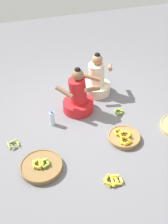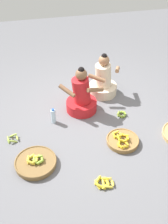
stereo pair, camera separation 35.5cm
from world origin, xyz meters
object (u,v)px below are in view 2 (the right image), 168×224
at_px(banana_basket_back_right, 36,162).
at_px(water_bottle, 53,116).
at_px(vendor_woman_behind, 103,81).
at_px(banana_basket_front_right, 122,140).
at_px(loose_bananas_mid_left, 104,183).
at_px(vendor_woman_front, 81,97).
at_px(loose_bananas_mid_right, 122,114).
at_px(loose_bananas_near_bicycle, 13,138).

bearing_deg(banana_basket_back_right, water_bottle, 66.28).
bearing_deg(vendor_woman_behind, banana_basket_front_right, -93.31).
xyz_separation_m(banana_basket_front_right, loose_bananas_mid_left, (-0.48, -0.65, -0.02)).
distance_m(vendor_woman_front, vendor_woman_behind, 0.64).
height_order(vendor_woman_front, loose_bananas_mid_right, vendor_woman_front).
distance_m(banana_basket_front_right, loose_bananas_mid_right, 0.64).
distance_m(banana_basket_front_right, loose_bananas_near_bicycle, 1.65).
bearing_deg(vendor_woman_behind, loose_bananas_mid_right, -79.81).
bearing_deg(loose_bananas_mid_left, banana_basket_front_right, 53.90).
bearing_deg(loose_bananas_near_bicycle, vendor_woman_behind, 27.94).
bearing_deg(loose_bananas_mid_left, loose_bananas_mid_right, 61.73).
height_order(vendor_woman_front, loose_bananas_mid_left, vendor_woman_front).
height_order(vendor_woman_front, loose_bananas_near_bicycle, vendor_woman_front).
height_order(banana_basket_back_right, loose_bananas_near_bicycle, banana_basket_back_right).
bearing_deg(banana_basket_front_right, vendor_woman_behind, 86.69).
distance_m(vendor_woman_behind, loose_bananas_mid_left, 2.06).
distance_m(vendor_woman_front, water_bottle, 0.57).
height_order(vendor_woman_behind, loose_bananas_near_bicycle, vendor_woman_behind).
height_order(loose_bananas_mid_right, water_bottle, water_bottle).
distance_m(vendor_woman_behind, banana_basket_front_right, 1.34).
xyz_separation_m(banana_basket_front_right, water_bottle, (-0.93, 0.70, 0.08)).
distance_m(loose_bananas_mid_left, loose_bananas_near_bicycle, 1.56).
bearing_deg(loose_bananas_mid_left, water_bottle, 108.42).
height_order(banana_basket_back_right, water_bottle, water_bottle).
bearing_deg(loose_bananas_near_bicycle, vendor_woman_front, 22.41).
relative_size(loose_bananas_near_bicycle, water_bottle, 0.68).
bearing_deg(loose_bananas_near_bicycle, water_bottle, 22.26).
bearing_deg(banana_basket_front_right, loose_bananas_mid_left, -126.10).
height_order(loose_bananas_mid_right, loose_bananas_near_bicycle, loose_bananas_near_bicycle).
xyz_separation_m(banana_basket_front_right, loose_bananas_near_bicycle, (-1.59, 0.43, -0.02)).
relative_size(banana_basket_back_right, loose_bananas_near_bicycle, 3.17).
bearing_deg(loose_bananas_mid_right, loose_bananas_near_bicycle, -174.35).
height_order(loose_bananas_mid_left, loose_bananas_mid_right, loose_bananas_mid_left).
bearing_deg(loose_bananas_mid_right, vendor_woman_behind, 100.19).
xyz_separation_m(banana_basket_back_right, water_bottle, (0.36, 0.83, 0.08)).
relative_size(banana_basket_front_right, water_bottle, 1.82).
relative_size(banana_basket_back_right, loose_bananas_mid_right, 3.13).
xyz_separation_m(vendor_woman_front, banana_basket_back_right, (-0.88, -1.04, -0.22)).
relative_size(vendor_woman_front, vendor_woman_behind, 1.02).
bearing_deg(loose_bananas_near_bicycle, banana_basket_back_right, -62.03).
xyz_separation_m(vendor_woman_front, loose_bananas_mid_right, (0.62, -0.31, -0.24)).
relative_size(loose_bananas_mid_left, water_bottle, 1.00).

